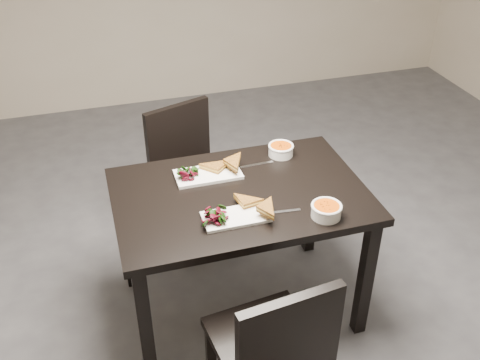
{
  "coord_description": "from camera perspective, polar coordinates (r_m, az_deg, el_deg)",
  "views": [
    {
      "loc": [
        -1.05,
        -2.32,
        2.25
      ],
      "look_at": [
        -0.43,
        -0.24,
        0.82
      ],
      "focal_mm": 41.56,
      "sensor_mm": 36.0,
      "label": 1
    }
  ],
  "objects": [
    {
      "name": "ground",
      "position": [
        3.4,
        5.78,
        -8.3
      ],
      "size": [
        5.0,
        5.0,
        0.0
      ],
      "primitive_type": "plane",
      "color": "#47474C",
      "rests_on": "ground"
    },
    {
      "name": "soup_bowl_far",
      "position": [
        2.93,
        4.22,
        3.17
      ],
      "size": [
        0.14,
        0.14,
        0.06
      ],
      "color": "white",
      "rests_on": "table"
    },
    {
      "name": "salad_far",
      "position": [
        2.73,
        -5.36,
        0.79
      ],
      "size": [
        0.1,
        0.09,
        0.04
      ],
      "primitive_type": null,
      "color": "black",
      "rests_on": "plate_far"
    },
    {
      "name": "chair_far",
      "position": [
        3.35,
        -5.23,
        1.31
      ],
      "size": [
        0.54,
        0.54,
        0.85
      ],
      "rotation": [
        0.0,
        0.0,
        0.34
      ],
      "color": "black",
      "rests_on": "ground"
    },
    {
      "name": "plate_near",
      "position": [
        2.47,
        -0.43,
        -3.81
      ],
      "size": [
        0.3,
        0.15,
        0.01
      ],
      "primitive_type": "cube",
      "color": "white",
      "rests_on": "table"
    },
    {
      "name": "sandwich_near",
      "position": [
        2.48,
        0.92,
        -2.76
      ],
      "size": [
        0.16,
        0.13,
        0.05
      ],
      "primitive_type": null,
      "rotation": [
        0.0,
        0.0,
        0.17
      ],
      "color": "#A26822",
      "rests_on": "plate_near"
    },
    {
      "name": "plate_far",
      "position": [
        2.76,
        -3.3,
        0.58
      ],
      "size": [
        0.33,
        0.16,
        0.02
      ],
      "primitive_type": "cube",
      "color": "white",
      "rests_on": "table"
    },
    {
      "name": "cutlery_near",
      "position": [
        2.52,
        4.27,
        -3.27
      ],
      "size": [
        0.18,
        0.03,
        0.0
      ],
      "primitive_type": "cube",
      "rotation": [
        0.0,
        0.0,
        -0.1
      ],
      "color": "silver",
      "rests_on": "table"
    },
    {
      "name": "sandwich_far",
      "position": [
        2.74,
        -1.93,
        1.24
      ],
      "size": [
        0.2,
        0.2,
        0.05
      ],
      "primitive_type": null,
      "rotation": [
        0.0,
        0.0,
        0.75
      ],
      "color": "#A26822",
      "rests_on": "plate_far"
    },
    {
      "name": "soup_bowl_near",
      "position": [
        2.5,
        8.86,
        -3.04
      ],
      "size": [
        0.14,
        0.14,
        0.06
      ],
      "color": "white",
      "rests_on": "table"
    },
    {
      "name": "table",
      "position": [
        2.7,
        0.0,
        -3.0
      ],
      "size": [
        1.2,
        0.8,
        0.75
      ],
      "color": "black",
      "rests_on": "ground"
    },
    {
      "name": "cutlery_far",
      "position": [
        2.85,
        1.72,
        1.6
      ],
      "size": [
        0.18,
        0.02,
        0.0
      ],
      "primitive_type": "cube",
      "rotation": [
        0.0,
        0.0,
        0.04
      ],
      "color": "silver",
      "rests_on": "table"
    },
    {
      "name": "chair_near",
      "position": [
        2.31,
        3.55,
        -16.64
      ],
      "size": [
        0.47,
        0.47,
        0.85
      ],
      "rotation": [
        0.0,
        0.0,
        0.12
      ],
      "color": "black",
      "rests_on": "ground"
    },
    {
      "name": "salad_near",
      "position": [
        2.44,
        -2.69,
        -3.69
      ],
      "size": [
        0.09,
        0.08,
        0.04
      ],
      "primitive_type": null,
      "color": "black",
      "rests_on": "plate_near"
    }
  ]
}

